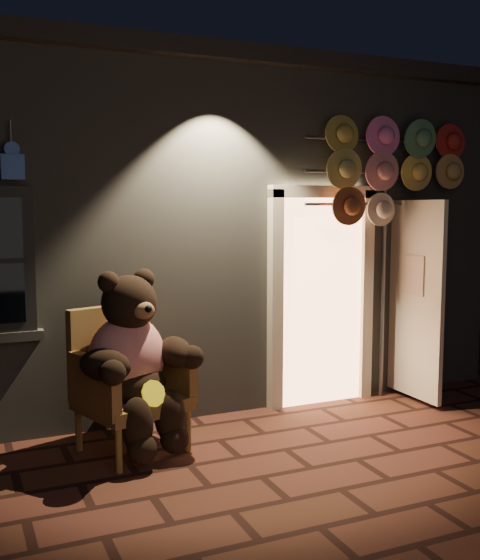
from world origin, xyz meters
TOP-DOWN VIEW (x-y plane):
  - ground at (0.00, 0.00)m, footprint 60.00×60.00m
  - shop_building at (0.00, 3.99)m, footprint 7.30×5.95m
  - wicker_armchair at (-0.77, 0.99)m, footprint 0.97×0.93m
  - teddy_bear at (-0.74, 0.84)m, footprint 0.99×0.92m
  - hat_rack at (2.04, 1.28)m, footprint 1.85×0.22m

SIDE VIEW (x-z plane):
  - ground at x=0.00m, z-range 0.00..0.00m
  - wicker_armchair at x=-0.77m, z-range 0.00..1.16m
  - teddy_bear at x=-0.74m, z-range 0.05..1.48m
  - shop_building at x=0.00m, z-range -0.02..3.49m
  - hat_rack at x=2.04m, z-range 0.93..3.80m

